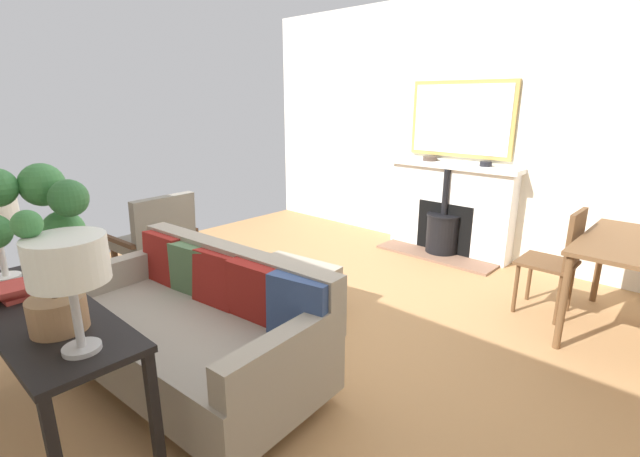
% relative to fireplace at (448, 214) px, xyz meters
% --- Properties ---
extents(ground_plane, '(4.98, 5.53, 0.01)m').
position_rel_fireplace_xyz_m(ground_plane, '(2.29, -0.03, -0.46)').
color(ground_plane, '#A87A4C').
extents(wall_left, '(0.12, 5.53, 2.76)m').
position_rel_fireplace_xyz_m(wall_left, '(-0.20, -0.03, 0.93)').
color(wall_left, silver).
rests_on(wall_left, ground).
extents(fireplace, '(0.56, 1.47, 1.01)m').
position_rel_fireplace_xyz_m(fireplace, '(0.00, 0.00, 0.00)').
color(fireplace, brown).
rests_on(fireplace, ground).
extents(mirror_over_mantel, '(0.04, 1.16, 0.80)m').
position_rel_fireplace_xyz_m(mirror_over_mantel, '(-0.11, 0.00, 1.02)').
color(mirror_over_mantel, tan).
extents(mantel_bowl_near, '(0.16, 0.16, 0.05)m').
position_rel_fireplace_xyz_m(mantel_bowl_near, '(-0.02, -0.28, 0.59)').
color(mantel_bowl_near, '#47382D').
rests_on(mantel_bowl_near, fireplace).
extents(mantel_bowl_far, '(0.12, 0.12, 0.05)m').
position_rel_fireplace_xyz_m(mantel_bowl_far, '(-0.02, 0.36, 0.59)').
color(mantel_bowl_far, black).
rests_on(mantel_bowl_far, fireplace).
extents(sofa, '(0.99, 1.77, 0.79)m').
position_rel_fireplace_xyz_m(sofa, '(3.23, 0.01, -0.10)').
color(sofa, '#B2B2B7').
rests_on(sofa, ground).
extents(ottoman, '(0.71, 0.77, 0.36)m').
position_rel_fireplace_xyz_m(ottoman, '(2.22, -0.27, -0.23)').
color(ottoman, '#B2B2B7').
rests_on(ottoman, ground).
extents(armchair_accent, '(0.71, 0.62, 0.86)m').
position_rel_fireplace_xyz_m(armchair_accent, '(2.65, -1.55, 0.03)').
color(armchair_accent, '#4C3321').
rests_on(armchair_accent, ground).
extents(console_table, '(0.43, 1.39, 0.76)m').
position_rel_fireplace_xyz_m(console_table, '(4.03, 0.02, 0.22)').
color(console_table, black).
rests_on(console_table, ground).
extents(table_lamp_far_end, '(0.28, 0.28, 0.46)m').
position_rel_fireplace_xyz_m(table_lamp_far_end, '(4.03, 0.54, 0.67)').
color(table_lamp_far_end, '#B2B2B7').
rests_on(table_lamp_far_end, console_table).
extents(potted_plant, '(0.40, 0.47, 0.67)m').
position_rel_fireplace_xyz_m(potted_plant, '(4.02, 0.25, 0.71)').
color(potted_plant, '#99704C').
rests_on(potted_plant, console_table).
extents(book_stack, '(0.30, 0.23, 0.07)m').
position_rel_fireplace_xyz_m(book_stack, '(4.03, -0.20, 0.35)').
color(book_stack, '#B23833').
rests_on(book_stack, console_table).
extents(dining_chair_near_fireplace, '(0.40, 0.40, 0.88)m').
position_rel_fireplace_xyz_m(dining_chair_near_fireplace, '(0.84, 1.38, 0.06)').
color(dining_chair_near_fireplace, brown).
rests_on(dining_chair_near_fireplace, ground).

